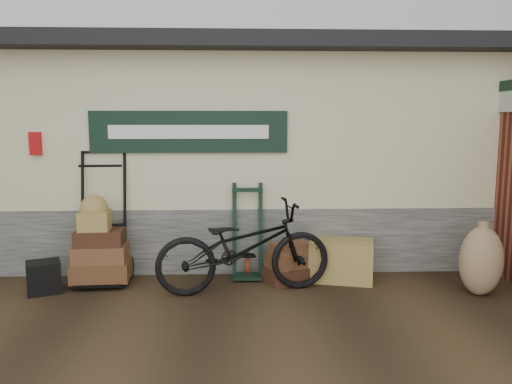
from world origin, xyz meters
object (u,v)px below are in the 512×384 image
green_barrow (248,231)px  suitcase_stack (289,262)px  porter_trolley (102,216)px  wicker_hamper (341,260)px  bicycle (244,242)px  black_trunk (44,277)px

green_barrow → suitcase_stack: 0.69m
porter_trolley → wicker_hamper: bearing=-4.3°
porter_trolley → green_barrow: (1.89, 0.09, -0.24)m
wicker_hamper → bicycle: (-1.30, -0.43, 0.36)m
suitcase_stack → porter_trolley: bearing=176.2°
porter_trolley → green_barrow: size_ratio=1.37×
porter_trolley → bicycle: bearing=-18.3°
porter_trolley → suitcase_stack: (2.42, -0.16, -0.60)m
porter_trolley → green_barrow: porter_trolley is taller
suitcase_stack → black_trunk: (-3.05, -0.27, -0.07)m
green_barrow → suitcase_stack: size_ratio=2.11×
green_barrow → wicker_hamper: size_ratio=1.55×
green_barrow → wicker_hamper: green_barrow is taller
wicker_hamper → black_trunk: (-3.75, -0.35, -0.07)m
porter_trolley → black_trunk: bearing=-148.4°
suitcase_stack → bicycle: bearing=-149.7°
black_trunk → wicker_hamper: bearing=5.3°
green_barrow → bicycle: green_barrow is taller
green_barrow → suitcase_stack: bearing=-23.9°
wicker_hamper → black_trunk: bearing=-174.7°
wicker_hamper → black_trunk: size_ratio=2.10×
wicker_hamper → porter_trolley: bearing=178.5°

